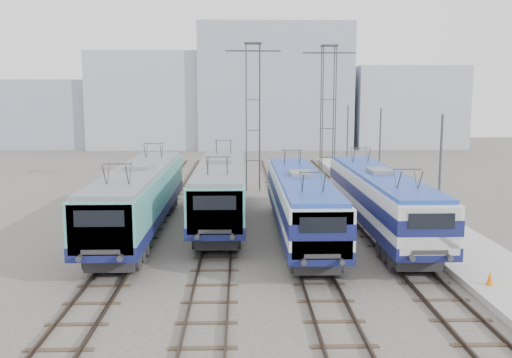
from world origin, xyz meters
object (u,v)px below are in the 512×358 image
Objects in this scene: catenary_tower_west at (253,110)px; mast_rear at (347,144)px; mast_front at (439,187)px; locomotive_center_right at (301,200)px; locomotive_center_left at (221,186)px; mast_mid at (379,159)px; catenary_tower_east at (328,109)px; locomotive_far_left at (139,195)px; safety_cone at (490,278)px; locomotive_far_right at (380,197)px.

catenary_tower_west is 9.99m from mast_rear.
locomotive_center_right is at bearing 150.16° from mast_front.
locomotive_center_right is 2.48× the size of mast_front.
locomotive_center_left reaches higher than locomotive_center_right.
locomotive_center_right is 2.48× the size of mast_mid.
catenary_tower_east is 22.32m from mast_front.
safety_cone is (15.77, -9.86, -1.72)m from locomotive_far_left.
mast_mid is at bearing -90.00° from mast_rear.
mast_rear is 29.26m from safety_cone.
locomotive_far_left is 1.55× the size of catenary_tower_west.
mast_front is (15.35, -4.75, 1.18)m from locomotive_far_left.
locomotive_far_right is 8.15m from mast_mid.
locomotive_far_right is (13.50, -0.59, -0.06)m from locomotive_far_left.
locomotive_center_left is 2.63× the size of mast_front.
catenary_tower_east is 27.89m from safety_cone.
locomotive_center_right is 1.44× the size of catenary_tower_east.
catenary_tower_west and catenary_tower_east have the same top height.
mast_front is (1.85, -4.16, 1.25)m from locomotive_far_right.
locomotive_center_left is 17.42m from safety_cone.
locomotive_far_right is 1.47× the size of catenary_tower_east.
mast_mid is (0.00, 12.00, 0.00)m from mast_front.
catenary_tower_east is at bearing 90.80° from locomotive_far_right.
mast_front is at bearing -90.00° from mast_rear.
safety_cone is (6.77, -8.75, -1.63)m from locomotive_center_right.
catenary_tower_east is at bearing 95.45° from mast_front.
safety_cone is at bearing -88.58° from mast_mid.
catenary_tower_east reaches higher than locomotive_center_left.
mast_mid and mast_rear have the same top height.
locomotive_center_left is 17.02m from catenary_tower_east.
locomotive_center_right is at bearing -107.32° from mast_rear.
mast_front is (6.35, -3.64, 1.28)m from locomotive_center_right.
catenary_tower_west is 1.71× the size of mast_front.
safety_cone is (2.52, -27.11, -6.05)m from catenary_tower_east.
mast_front is at bearing -66.73° from catenary_tower_west.
mast_rear is at bearing 24.94° from catenary_tower_west.
catenary_tower_west is at bearing 109.77° from safety_cone.
locomotive_center_left is 2.63× the size of mast_rear.
mast_mid is (15.35, 7.25, 1.18)m from locomotive_far_left.
catenary_tower_west is (-6.75, 15.84, 4.39)m from locomotive_far_right.
locomotive_center_right is 0.98× the size of locomotive_far_right.
catenary_tower_west is 27.36m from safety_cone.
mast_front is at bearing 94.75° from safety_cone.
locomotive_center_right is 17.09m from catenary_tower_west.
catenary_tower_east is at bearing 95.32° from safety_cone.
mast_mid is 12.00m from mast_rear.
catenary_tower_east reaches higher than locomotive_center_right.
catenary_tower_east is 10.69m from mast_mid.
mast_front is (10.85, -8.07, 1.21)m from locomotive_center_left.
safety_cone is (0.42, -17.11, -2.91)m from mast_mid.
mast_rear reaches higher than locomotive_center_left.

